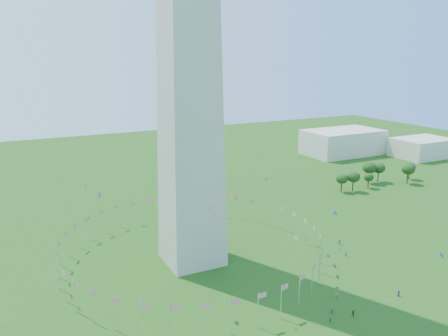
{
  "coord_description": "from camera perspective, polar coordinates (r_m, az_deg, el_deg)",
  "views": [
    {
      "loc": [
        -48.46,
        -67.88,
        62.57
      ],
      "look_at": [
        3.66,
        35.0,
        33.2
      ],
      "focal_mm": 35.0,
      "sensor_mm": 36.0,
      "label": 1
    }
  ],
  "objects": [
    {
      "name": "flag_ring",
      "position": [
        140.06,
        -4.18,
        -10.25
      ],
      "size": [
        80.24,
        80.24,
        9.0
      ],
      "color": "silver",
      "rests_on": "ground"
    },
    {
      "name": "gov_building_east_a",
      "position": [
        299.73,
        15.23,
        3.29
      ],
      "size": [
        50.0,
        30.0,
        16.0
      ],
      "primitive_type": "cube",
      "color": "beige",
      "rests_on": "ground"
    },
    {
      "name": "gov_building_east_b",
      "position": [
        308.81,
        24.47,
        2.44
      ],
      "size": [
        35.0,
        25.0,
        12.0
      ],
      "primitive_type": "cube",
      "color": "beige",
      "rests_on": "ground"
    },
    {
      "name": "crowd",
      "position": [
        110.98,
        10.35,
        -19.75
      ],
      "size": [
        84.2,
        66.07,
        1.93
      ],
      "color": "black",
      "rests_on": "ground"
    },
    {
      "name": "kites_aloft",
      "position": [
        114.8,
        4.54,
        -7.47
      ],
      "size": [
        115.86,
        70.62,
        39.14
      ],
      "color": "white",
      "rests_on": "ground"
    },
    {
      "name": "tree_line_east",
      "position": [
        231.72,
        19.36,
        -0.96
      ],
      "size": [
        52.83,
        16.21,
        10.93
      ],
      "color": "#244B19",
      "rests_on": "ground"
    }
  ]
}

